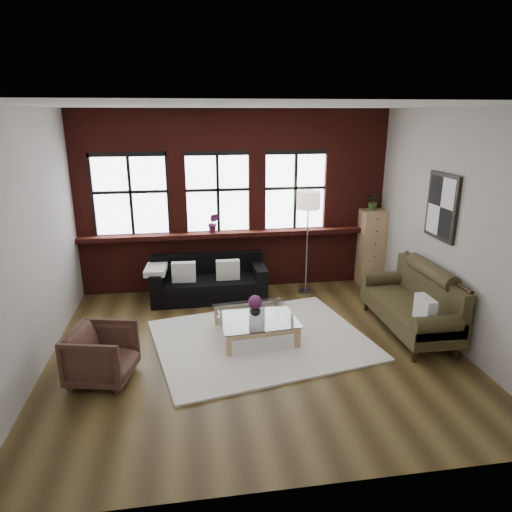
{
  "coord_description": "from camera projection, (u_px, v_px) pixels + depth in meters",
  "views": [
    {
      "loc": [
        -0.85,
        -5.59,
        3.11
      ],
      "look_at": [
        0.1,
        0.6,
        1.15
      ],
      "focal_mm": 32.0,
      "sensor_mm": 36.0,
      "label": 1
    }
  ],
  "objects": [
    {
      "name": "floor",
      "position": [
        255.0,
        348.0,
        6.32
      ],
      "size": [
        5.5,
        5.5,
        0.0
      ],
      "primitive_type": "plane",
      "color": "#3D2E16",
      "rests_on": "ground"
    },
    {
      "name": "ceiling",
      "position": [
        255.0,
        105.0,
        5.36
      ],
      "size": [
        5.5,
        5.5,
        0.0
      ],
      "primitive_type": "plane",
      "rotation": [
        3.14,
        0.0,
        0.0
      ],
      "color": "white",
      "rests_on": "ground"
    },
    {
      "name": "wall_back",
      "position": [
        234.0,
        201.0,
        8.2
      ],
      "size": [
        5.5,
        0.0,
        5.5
      ],
      "primitive_type": "plane",
      "rotation": [
        1.57,
        0.0,
        0.0
      ],
      "color": "#A8A39D",
      "rests_on": "ground"
    },
    {
      "name": "wall_front",
      "position": [
        305.0,
        320.0,
        3.48
      ],
      "size": [
        5.5,
        0.0,
        5.5
      ],
      "primitive_type": "plane",
      "rotation": [
        -1.57,
        0.0,
        0.0
      ],
      "color": "#A8A39D",
      "rests_on": "ground"
    },
    {
      "name": "wall_left",
      "position": [
        28.0,
        246.0,
        5.44
      ],
      "size": [
        0.0,
        5.0,
        5.0
      ],
      "primitive_type": "plane",
      "rotation": [
        1.57,
        0.0,
        1.57
      ],
      "color": "#A8A39D",
      "rests_on": "ground"
    },
    {
      "name": "wall_right",
      "position": [
        454.0,
        229.0,
        6.24
      ],
      "size": [
        0.0,
        5.0,
        5.0
      ],
      "primitive_type": "plane",
      "rotation": [
        1.57,
        0.0,
        -1.57
      ],
      "color": "#A8A39D",
      "rests_on": "ground"
    },
    {
      "name": "brick_backwall",
      "position": [
        235.0,
        202.0,
        8.14
      ],
      "size": [
        5.5,
        0.12,
        3.2
      ],
      "primitive_type": null,
      "color": "#4A1611",
      "rests_on": "floor"
    },
    {
      "name": "sill_ledge",
      "position": [
        236.0,
        233.0,
        8.23
      ],
      "size": [
        5.5,
        0.3,
        0.08
      ],
      "primitive_type": "cube",
      "color": "#4A1611",
      "rests_on": "brick_backwall"
    },
    {
      "name": "window_left",
      "position": [
        131.0,
        196.0,
        7.85
      ],
      "size": [
        1.38,
        0.1,
        1.5
      ],
      "primitive_type": null,
      "color": "black",
      "rests_on": "brick_backwall"
    },
    {
      "name": "window_mid",
      "position": [
        218.0,
        194.0,
        8.07
      ],
      "size": [
        1.38,
        0.1,
        1.5
      ],
      "primitive_type": null,
      "color": "black",
      "rests_on": "brick_backwall"
    },
    {
      "name": "window_right",
      "position": [
        295.0,
        192.0,
        8.27
      ],
      "size": [
        1.38,
        0.1,
        1.5
      ],
      "primitive_type": null,
      "color": "black",
      "rests_on": "brick_backwall"
    },
    {
      "name": "wall_poster",
      "position": [
        442.0,
        207.0,
        6.44
      ],
      "size": [
        0.05,
        0.74,
        0.94
      ],
      "primitive_type": null,
      "color": "black",
      "rests_on": "wall_right"
    },
    {
      "name": "shag_rug",
      "position": [
        261.0,
        340.0,
        6.52
      ],
      "size": [
        3.29,
        2.8,
        0.03
      ],
      "primitive_type": "cube",
      "rotation": [
        0.0,
        0.0,
        0.2
      ],
      "color": "silver",
      "rests_on": "floor"
    },
    {
      "name": "dark_sofa",
      "position": [
        209.0,
        279.0,
        7.93
      ],
      "size": [
        1.97,
        0.8,
        0.71
      ],
      "primitive_type": null,
      "color": "black",
      "rests_on": "floor"
    },
    {
      "name": "pillow_a",
      "position": [
        184.0,
        272.0,
        7.72
      ],
      "size": [
        0.41,
        0.16,
        0.34
      ],
      "primitive_type": "cube",
      "rotation": [
        0.0,
        0.0,
        -0.05
      ],
      "color": "silver",
      "rests_on": "dark_sofa"
    },
    {
      "name": "pillow_b",
      "position": [
        228.0,
        270.0,
        7.83
      ],
      "size": [
        0.4,
        0.14,
        0.34
      ],
      "primitive_type": "cube",
      "rotation": [
        0.0,
        0.0,
        -0.01
      ],
      "color": "silver",
      "rests_on": "dark_sofa"
    },
    {
      "name": "vintage_settee",
      "position": [
        409.0,
        299.0,
        6.66
      ],
      "size": [
        0.86,
        1.93,
        1.03
      ],
      "primitive_type": null,
      "color": "#342E18",
      "rests_on": "floor"
    },
    {
      "name": "pillow_settee",
      "position": [
        425.0,
        309.0,
        6.06
      ],
      "size": [
        0.14,
        0.38,
        0.34
      ],
      "primitive_type": "cube",
      "rotation": [
        0.0,
        0.0,
        -0.0
      ],
      "color": "silver",
      "rests_on": "vintage_settee"
    },
    {
      "name": "armchair",
      "position": [
        102.0,
        355.0,
        5.49
      ],
      "size": [
        0.88,
        0.86,
        0.67
      ],
      "primitive_type": "imported",
      "rotation": [
        0.0,
        0.0,
        1.34
      ],
      "color": "#432A21",
      "rests_on": "floor"
    },
    {
      "name": "coffee_table",
      "position": [
        255.0,
        326.0,
        6.58
      ],
      "size": [
        1.18,
        1.18,
        0.36
      ],
      "primitive_type": null,
      "rotation": [
        0.0,
        0.0,
        0.09
      ],
      "color": "tan",
      "rests_on": "shag_rug"
    },
    {
      "name": "vase",
      "position": [
        255.0,
        310.0,
        6.5
      ],
      "size": [
        0.2,
        0.2,
        0.16
      ],
      "primitive_type": "imported",
      "rotation": [
        0.0,
        0.0,
        -0.4
      ],
      "color": "#B2B2B2",
      "rests_on": "coffee_table"
    },
    {
      "name": "flowers",
      "position": [
        255.0,
        302.0,
        6.47
      ],
      "size": [
        0.2,
        0.2,
        0.2
      ],
      "primitive_type": "sphere",
      "color": "#672356",
      "rests_on": "vase"
    },
    {
      "name": "drawer_chest",
      "position": [
        370.0,
        247.0,
        8.58
      ],
      "size": [
        0.44,
        0.44,
        1.42
      ],
      "primitive_type": "cube",
      "color": "tan",
      "rests_on": "floor"
    },
    {
      "name": "potted_plant_top",
      "position": [
        374.0,
        202.0,
        8.33
      ],
      "size": [
        0.34,
        0.31,
        0.3
      ],
      "primitive_type": "imported",
      "rotation": [
        0.0,
        0.0,
        -0.34
      ],
      "color": "#2D5923",
      "rests_on": "drawer_chest"
    },
    {
      "name": "floor_lamp",
      "position": [
        307.0,
        239.0,
        8.01
      ],
      "size": [
        0.4,
        0.4,
        1.99
      ],
      "primitive_type": null,
      "color": "#A5A5A8",
      "rests_on": "floor"
    },
    {
      "name": "sill_plant",
      "position": [
        213.0,
        223.0,
        8.08
      ],
      "size": [
        0.23,
        0.21,
        0.35
      ],
      "primitive_type": "imported",
      "rotation": [
        0.0,
        0.0,
        -0.34
      ],
      "color": "#672356",
      "rests_on": "sill_ledge"
    }
  ]
}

